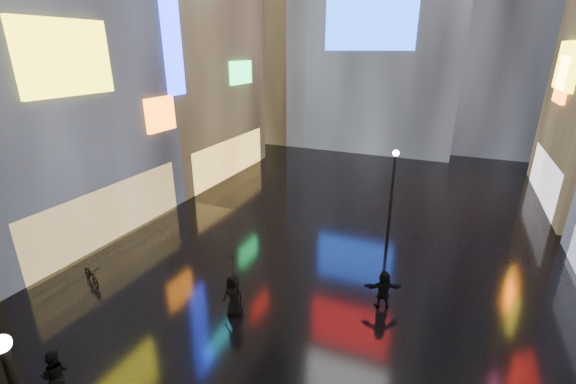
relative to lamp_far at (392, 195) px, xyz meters
The scene contains 9 objects.
ground 4.16m from the lamp_far, 153.50° to the left, with size 140.00×140.00×0.00m, color black.
building_left_far 21.55m from the lamp_far, 158.55° to the left, with size 10.28×12.00×22.00m.
tower_flank_left 30.35m from the lamp_far, 125.50° to the left, with size 10.00×10.00×26.00m, color black.
lamp_far is the anchor object (origin of this frame).
pedestrian_1 14.99m from the lamp_far, 119.12° to the right, with size 0.82×0.64×1.68m, color black.
pedestrian_4 9.09m from the lamp_far, 120.23° to the right, with size 0.86×0.56×1.77m, color black.
pedestrian_5 5.39m from the lamp_far, 82.10° to the right, with size 1.48×0.47×1.60m, color black.
umbrella_2 8.88m from the lamp_far, 120.23° to the right, with size 0.96×0.98×0.88m, color black.
bicycle 14.23m from the lamp_far, 143.81° to the right, with size 0.56×1.60×0.84m, color black.
Camera 1 is at (4.95, 0.57, 9.65)m, focal length 24.00 mm.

